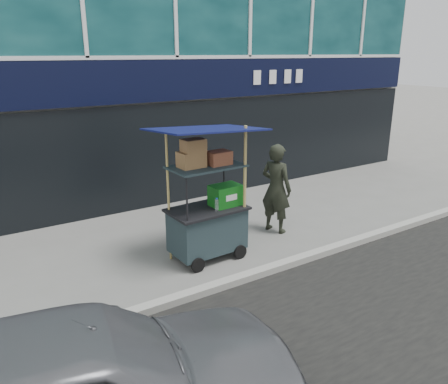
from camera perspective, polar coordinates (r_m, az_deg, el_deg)
ground at (r=7.84m, az=7.66°, el=-8.96°), size 80.00×80.00×0.00m
curb at (r=7.68m, az=8.65°, el=-9.10°), size 80.00×0.18×0.12m
vendor_cart at (r=7.60m, az=-2.08°, el=-2.72°), size 1.83×1.33×2.41m
vendor_man at (r=8.79m, az=6.83°, el=0.46°), size 0.63×0.77×1.82m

